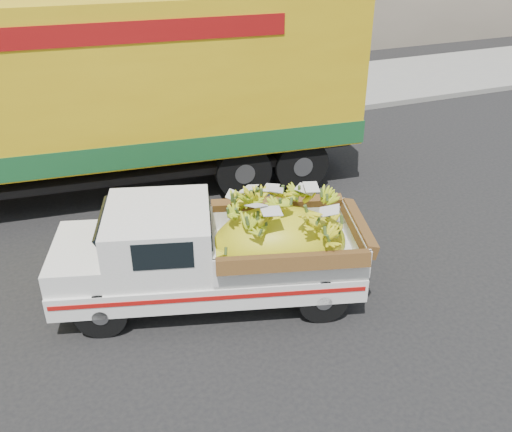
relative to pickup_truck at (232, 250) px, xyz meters
name	(u,v)px	position (x,y,z in m)	size (l,w,h in m)	color
ground	(195,308)	(-0.62, -0.07, -0.82)	(100.00, 100.00, 0.00)	black
curb	(115,140)	(-0.62, 6.80, -0.74)	(60.00, 0.25, 0.15)	gray
sidewalk	(102,114)	(-0.62, 8.90, -0.75)	(60.00, 4.00, 0.14)	gray
pickup_truck	(232,250)	(0.00, 0.00, 0.00)	(4.59, 2.69, 1.52)	black
semi_trailer	(45,93)	(-2.06, 4.35, 1.31)	(12.04, 3.65, 3.80)	black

